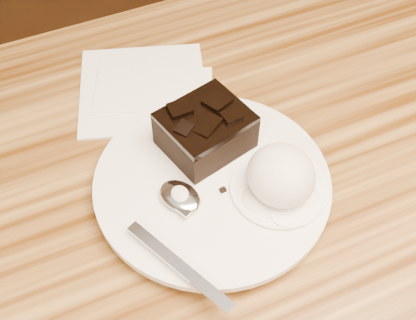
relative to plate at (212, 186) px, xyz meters
name	(u,v)px	position (x,y,z in m)	size (l,w,h in m)	color
plate	(212,186)	(0.00, 0.00, 0.00)	(0.24, 0.24, 0.02)	white
brownie	(205,133)	(0.01, 0.04, 0.03)	(0.08, 0.07, 0.04)	black
ice_cream_scoop	(281,175)	(0.05, -0.04, 0.03)	(0.07, 0.07, 0.05)	#EFE4CC
melt_puddle	(279,188)	(0.05, -0.04, 0.01)	(0.10, 0.10, 0.00)	white
spoon	(180,197)	(-0.04, -0.01, 0.02)	(0.03, 0.18, 0.01)	silver
napkin	(143,88)	(-0.01, 0.17, -0.01)	(0.15, 0.15, 0.01)	white
crumb_a	(223,190)	(0.00, -0.02, 0.01)	(0.01, 0.01, 0.00)	black
crumb_b	(252,166)	(0.04, 0.00, 0.01)	(0.01, 0.01, 0.00)	black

